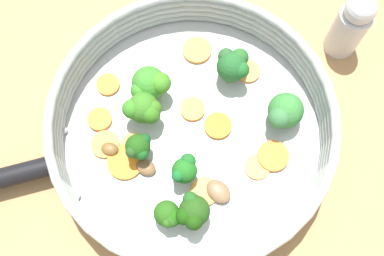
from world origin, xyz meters
TOP-DOWN VIEW (x-y plane):
  - ground_plane at (0.00, 0.00)m, footprint 4.00×4.00m
  - skillet at (0.00, 0.00)m, footprint 0.33×0.33m
  - skillet_rim_wall at (0.00, 0.00)m, footprint 0.34×0.34m
  - skillet_rivet_left at (0.12, 0.10)m, footprint 0.01×0.01m
  - skillet_rivet_right at (0.05, 0.15)m, footprint 0.01×0.01m
  - carrot_slice_0 at (0.02, -0.02)m, footprint 0.04×0.04m
  - carrot_slice_1 at (-0.00, -0.11)m, footprint 0.04×0.04m
  - carrot_slice_2 at (0.03, 0.08)m, footprint 0.05×0.05m
  - carrot_slice_3 at (-0.02, -0.03)m, footprint 0.04×0.04m
  - carrot_slice_4 at (0.12, 0.02)m, footprint 0.03×0.03m
  - carrot_slice_5 at (0.07, -0.09)m, footprint 0.05×0.05m
  - carrot_slice_6 at (0.10, 0.06)m, footprint 0.04×0.04m
  - carrot_slice_7 at (-0.09, -0.02)m, footprint 0.04×0.04m
  - carrot_slice_8 at (-0.09, -0.04)m, footprint 0.05×0.05m
  - carrot_slice_9 at (0.07, 0.08)m, footprint 0.04×0.04m
  - carrot_slice_10 at (0.04, 0.06)m, footprint 0.03×0.03m
  - carrot_slice_11 at (-0.06, 0.05)m, footprint 0.05×0.05m
  - broccoli_floret_0 at (-0.07, -0.08)m, footprint 0.04×0.05m
  - broccoli_floret_1 at (-0.03, 0.05)m, footprint 0.03×0.04m
  - broccoli_floret_2 at (-0.07, 0.08)m, footprint 0.04×0.04m
  - broccoli_floret_3 at (0.01, -0.09)m, footprint 0.05×0.04m
  - broccoli_floret_4 at (-0.05, 0.10)m, footprint 0.03×0.03m
  - broccoli_floret_5 at (0.06, 0.02)m, footprint 0.04×0.04m
  - broccoli_floret_6 at (0.03, 0.06)m, footprint 0.03×0.04m
  - broccoli_floret_7 at (0.07, -0.01)m, footprint 0.05×0.05m
  - mushroom_piece_0 at (0.06, 0.08)m, footprint 0.03×0.02m
  - mushroom_piece_1 at (0.01, 0.07)m, footprint 0.03×0.02m
  - mushroom_piece_2 at (-0.07, 0.04)m, footprint 0.03×0.03m
  - salt_shaker at (-0.06, -0.23)m, footprint 0.04×0.04m

SIDE VIEW (x-z plane):
  - ground_plane at x=0.00m, z-range 0.00..0.00m
  - skillet at x=0.00m, z-range 0.00..0.01m
  - carrot_slice_7 at x=-0.09m, z-range 0.01..0.02m
  - carrot_slice_10 at x=0.04m, z-range 0.01..0.02m
  - carrot_slice_4 at x=0.12m, z-range 0.01..0.02m
  - carrot_slice_1 at x=0.00m, z-range 0.01..0.02m
  - carrot_slice_9 at x=0.07m, z-range 0.01..0.02m
  - carrot_slice_11 at x=-0.06m, z-range 0.01..0.02m
  - carrot_slice_2 at x=0.03m, z-range 0.01..0.02m
  - carrot_slice_5 at x=0.07m, z-range 0.01..0.02m
  - carrot_slice_3 at x=-0.02m, z-range 0.01..0.02m
  - carrot_slice_0 at x=0.02m, z-range 0.01..0.02m
  - carrot_slice_6 at x=0.10m, z-range 0.01..0.02m
  - carrot_slice_8 at x=-0.09m, z-range 0.01..0.02m
  - skillet_rivet_left at x=0.12m, z-range 0.01..0.02m
  - skillet_rivet_right at x=0.05m, z-range 0.01..0.02m
  - mushroom_piece_1 at x=0.01m, z-range 0.01..0.02m
  - mushroom_piece_2 at x=-0.07m, z-range 0.01..0.03m
  - mushroom_piece_0 at x=0.06m, z-range 0.01..0.03m
  - broccoli_floret_4 at x=-0.05m, z-range 0.02..0.06m
  - broccoli_floret_1 at x=-0.03m, z-range 0.02..0.06m
  - broccoli_floret_6 at x=0.03m, z-range 0.02..0.06m
  - broccoli_floret_7 at x=0.07m, z-range 0.02..0.07m
  - broccoli_floret_0 at x=-0.07m, z-range 0.02..0.07m
  - skillet_rim_wall at x=0.00m, z-range 0.01..0.07m
  - broccoli_floret_2 at x=-0.07m, z-range 0.02..0.07m
  - broccoli_floret_5 at x=0.06m, z-range 0.02..0.07m
  - broccoli_floret_3 at x=0.01m, z-range 0.02..0.07m
  - salt_shaker at x=-0.06m, z-range 0.00..0.10m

